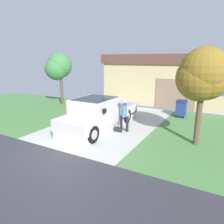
% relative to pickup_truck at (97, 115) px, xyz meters
% --- Properties ---
extents(ground, '(29.20, 18.60, 0.18)m').
position_rel_pickup_truck_xyz_m(ground, '(0.06, -4.78, -0.79)').
color(ground, '#B1B6AD').
extents(pickup_truck, '(2.05, 5.45, 1.71)m').
position_rel_pickup_truck_xyz_m(pickup_truck, '(0.00, 0.00, 0.00)').
color(pickup_truck, silver).
rests_on(pickup_truck, ground).
extents(person_with_hat, '(0.50, 0.50, 1.68)m').
position_rel_pickup_truck_xyz_m(person_with_hat, '(1.35, 0.53, 0.22)').
color(person_with_hat, black).
rests_on(person_with_hat, ground).
extents(handbag, '(0.40, 0.15, 0.46)m').
position_rel_pickup_truck_xyz_m(handbag, '(1.14, 0.25, -0.63)').
color(handbag, '#232328').
rests_on(handbag, ground).
extents(house_with_garage, '(10.32, 6.82, 3.99)m').
position_rel_pickup_truck_xyz_m(house_with_garage, '(1.42, 9.84, 1.25)').
color(house_with_garage, '#D1BB87').
rests_on(house_with_garage, ground).
extents(front_yard_tree, '(2.09, 1.98, 4.12)m').
position_rel_pickup_truck_xyz_m(front_yard_tree, '(4.86, 0.55, 2.18)').
color(front_yard_tree, brown).
rests_on(front_yard_tree, ground).
extents(neighbor_tree, '(2.00, 2.19, 4.12)m').
position_rel_pickup_truck_xyz_m(neighbor_tree, '(-6.29, 4.02, 2.22)').
color(neighbor_tree, brown).
rests_on(neighbor_tree, ground).
extents(wheeled_trash_bin, '(0.60, 0.72, 1.08)m').
position_rel_pickup_truck_xyz_m(wheeled_trash_bin, '(3.35, 4.76, -0.19)').
color(wheeled_trash_bin, navy).
rests_on(wheeled_trash_bin, ground).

